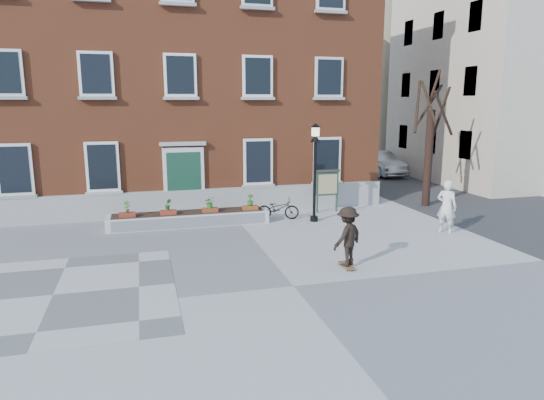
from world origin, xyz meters
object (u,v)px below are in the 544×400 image
object	(u,v)px
bicycle	(278,208)
lamp_post	(315,159)
skateboarder	(347,236)
notice_board	(327,184)
parked_car	(379,163)
bystander	(447,207)

from	to	relation	value
bicycle	lamp_post	bearing A→B (deg)	-102.78
lamp_post	skateboarder	size ratio (longest dim) A/B	2.16
bicycle	skateboarder	size ratio (longest dim) A/B	0.94
bicycle	lamp_post	distance (m)	2.57
notice_board	skateboarder	xyz separation A→B (m)	(-2.12, -6.95, -0.32)
parked_car	bicycle	bearing A→B (deg)	-136.10
lamp_post	notice_board	size ratio (longest dim) A/B	2.10
skateboarder	bicycle	bearing A→B (deg)	92.83
bicycle	notice_board	world-z (taller)	notice_board
parked_car	notice_board	xyz separation A→B (m)	(-7.37, -9.40, 0.48)
parked_car	lamp_post	world-z (taller)	lamp_post
lamp_post	skateboarder	world-z (taller)	lamp_post
bicycle	lamp_post	world-z (taller)	lamp_post
bicycle	notice_board	xyz separation A→B (m)	(2.43, 0.70, 0.81)
bystander	parked_car	bearing A→B (deg)	-56.62
skateboarder	lamp_post	bearing A→B (deg)	79.69
bystander	skateboarder	xyz separation A→B (m)	(-5.07, -2.60, -0.05)
notice_board	skateboarder	world-z (taller)	notice_board
bicycle	notice_board	distance (m)	2.65
parked_car	skateboarder	size ratio (longest dim) A/B	2.62
bicycle	bystander	size ratio (longest dim) A/B	0.87
lamp_post	notice_board	distance (m)	2.20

